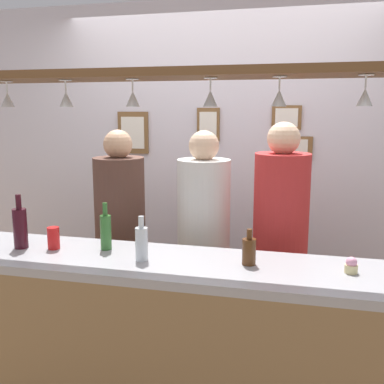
% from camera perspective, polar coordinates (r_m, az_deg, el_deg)
% --- Properties ---
extents(back_wall, '(4.40, 0.06, 2.60)m').
position_cam_1_polar(back_wall, '(3.62, 3.80, 3.04)').
color(back_wall, silver).
rests_on(back_wall, ground_plane).
extents(bar_counter, '(2.70, 0.55, 1.01)m').
position_cam_1_polar(bar_counter, '(2.29, -3.79, -17.67)').
color(bar_counter, '#99999E').
rests_on(bar_counter, ground_plane).
extents(overhead_glass_rack, '(2.20, 0.36, 0.04)m').
position_cam_1_polar(overhead_glass_rack, '(2.23, -2.55, 14.74)').
color(overhead_glass_rack, brown).
extents(hanging_wineglass_far_left, '(0.07, 0.07, 0.13)m').
position_cam_1_polar(hanging_wineglass_far_left, '(2.59, -22.39, 10.89)').
color(hanging_wineglass_far_left, silver).
rests_on(hanging_wineglass_far_left, overhead_glass_rack).
extents(hanging_wineglass_left, '(0.07, 0.07, 0.13)m').
position_cam_1_polar(hanging_wineglass_left, '(2.38, -15.71, 11.40)').
color(hanging_wineglass_left, silver).
rests_on(hanging_wineglass_left, overhead_glass_rack).
extents(hanging_wineglass_center_left, '(0.07, 0.07, 0.13)m').
position_cam_1_polar(hanging_wineglass_center_left, '(2.24, -7.53, 11.78)').
color(hanging_wineglass_center_left, silver).
rests_on(hanging_wineglass_center_left, overhead_glass_rack).
extents(hanging_wineglass_center, '(0.07, 0.07, 0.13)m').
position_cam_1_polar(hanging_wineglass_center, '(2.14, 2.35, 11.92)').
color(hanging_wineglass_center, silver).
rests_on(hanging_wineglass_center, overhead_glass_rack).
extents(hanging_wineglass_center_right, '(0.07, 0.07, 0.13)m').
position_cam_1_polar(hanging_wineglass_center_right, '(2.09, 11.01, 11.79)').
color(hanging_wineglass_center_right, silver).
rests_on(hanging_wineglass_center_right, overhead_glass_rack).
extents(hanging_wineglass_right, '(0.07, 0.07, 0.13)m').
position_cam_1_polar(hanging_wineglass_right, '(2.09, 21.12, 11.30)').
color(hanging_wineglass_right, silver).
rests_on(hanging_wineglass_right, overhead_glass_rack).
extents(person_left_brown_shirt, '(0.34, 0.34, 1.63)m').
position_cam_1_polar(person_left_brown_shirt, '(3.09, -9.10, -4.30)').
color(person_left_brown_shirt, '#2D334C').
rests_on(person_left_brown_shirt, ground_plane).
extents(person_middle_white_patterned_shirt, '(0.34, 0.34, 1.64)m').
position_cam_1_polar(person_middle_white_patterned_shirt, '(2.92, 1.48, -5.03)').
color(person_middle_white_patterned_shirt, '#2D334C').
rests_on(person_middle_white_patterned_shirt, ground_plane).
extents(person_right_red_shirt, '(0.34, 0.34, 1.69)m').
position_cam_1_polar(person_right_red_shirt, '(2.85, 11.17, -4.85)').
color(person_right_red_shirt, '#2D334C').
rests_on(person_right_red_shirt, ground_plane).
extents(bottle_beer_brown_stubby, '(0.07, 0.07, 0.18)m').
position_cam_1_polar(bottle_beer_brown_stubby, '(2.24, 7.26, -7.41)').
color(bottle_beer_brown_stubby, '#512D14').
rests_on(bottle_beer_brown_stubby, bar_counter).
extents(bottle_beer_green_import, '(0.06, 0.06, 0.26)m').
position_cam_1_polar(bottle_beer_green_import, '(2.49, -10.91, -4.89)').
color(bottle_beer_green_import, '#336B2D').
rests_on(bottle_beer_green_import, bar_counter).
extents(bottle_wine_dark_red, '(0.08, 0.08, 0.30)m').
position_cam_1_polar(bottle_wine_dark_red, '(2.65, -21.01, -4.18)').
color(bottle_wine_dark_red, '#380F19').
rests_on(bottle_wine_dark_red, bar_counter).
extents(bottle_soda_clear, '(0.06, 0.06, 0.23)m').
position_cam_1_polar(bottle_soda_clear, '(2.29, -6.42, -6.43)').
color(bottle_soda_clear, silver).
rests_on(bottle_soda_clear, bar_counter).
extents(drink_can, '(0.07, 0.07, 0.12)m').
position_cam_1_polar(drink_can, '(2.58, -17.20, -5.62)').
color(drink_can, red).
rests_on(drink_can, bar_counter).
extents(cupcake, '(0.06, 0.06, 0.08)m').
position_cam_1_polar(cupcake, '(2.25, 19.60, -8.81)').
color(cupcake, beige).
rests_on(cupcake, bar_counter).
extents(picture_frame_caricature, '(0.26, 0.02, 0.34)m').
position_cam_1_polar(picture_frame_caricature, '(3.75, -7.50, 7.49)').
color(picture_frame_caricature, brown).
rests_on(picture_frame_caricature, back_wall).
extents(picture_frame_upper_small, '(0.22, 0.02, 0.18)m').
position_cam_1_polar(picture_frame_upper_small, '(3.49, 11.93, 9.26)').
color(picture_frame_upper_small, brown).
rests_on(picture_frame_upper_small, back_wall).
extents(picture_frame_lower_pair, '(0.30, 0.02, 0.18)m').
position_cam_1_polar(picture_frame_lower_pair, '(3.50, 12.62, 5.45)').
color(picture_frame_lower_pair, brown).
rests_on(picture_frame_lower_pair, back_wall).
extents(picture_frame_crest, '(0.18, 0.02, 0.26)m').
position_cam_1_polar(picture_frame_crest, '(3.56, 2.08, 8.56)').
color(picture_frame_crest, brown).
rests_on(picture_frame_crest, back_wall).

